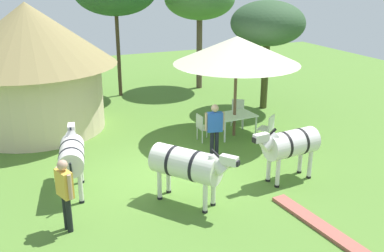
{
  "coord_description": "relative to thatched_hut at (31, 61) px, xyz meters",
  "views": [
    {
      "loc": [
        -3.71,
        -10.57,
        5.31
      ],
      "look_at": [
        1.1,
        0.63,
        1.0
      ],
      "focal_mm": 41.49,
      "sensor_mm": 36.0,
      "label": 1
    }
  ],
  "objects": [
    {
      "name": "patio_chair_west_end",
      "position": [
        4.81,
        -3.37,
        -1.89
      ],
      "size": [
        0.44,
        0.46,
        0.9
      ],
      "rotation": [
        0.0,
        0.0,
        -1.53
      ],
      "color": "silver",
      "rests_on": "ground_plane"
    },
    {
      "name": "zebra_nearest_camera",
      "position": [
        0.38,
        -5.32,
        -1.4
      ],
      "size": [
        0.85,
        2.12,
        1.56
      ],
      "rotation": [
        0.0,
        0.0,
        6.1
      ],
      "color": "silver",
      "rests_on": "ground_plane"
    },
    {
      "name": "acacia_tree_far_lawn",
      "position": [
        8.64,
        -0.96,
        0.93
      ],
      "size": [
        2.86,
        2.86,
        4.24
      ],
      "color": "#414420",
      "rests_on": "ground_plane"
    },
    {
      "name": "patio_dining_table",
      "position": [
        6.01,
        -3.33,
        -1.76
      ],
      "size": [
        1.38,
        1.0,
        0.74
      ],
      "rotation": [
        0.0,
        0.0,
        0.06
      ],
      "color": "silver",
      "rests_on": "ground_plane"
    },
    {
      "name": "guest_beside_umbrella",
      "position": [
        4.58,
        -4.72,
        -1.43
      ],
      "size": [
        0.58,
        0.29,
        1.64
      ],
      "rotation": [
        0.0,
        0.0,
        6.07
      ],
      "color": "black",
      "rests_on": "ground_plane"
    },
    {
      "name": "shade_umbrella",
      "position": [
        6.01,
        -3.33,
        0.48
      ],
      "size": [
        4.08,
        4.08,
        3.34
      ],
      "color": "brown",
      "rests_on": "ground_plane"
    },
    {
      "name": "standing_watcher",
      "position": [
        -0.03,
        -7.04,
        -1.43
      ],
      "size": [
        0.34,
        0.56,
        1.65
      ],
      "rotation": [
        0.0,
        0.0,
        -1.24
      ],
      "color": "black",
      "rests_on": "ground_plane"
    },
    {
      "name": "patio_chair_near_lawn",
      "position": [
        6.72,
        -4.3,
        -1.89
      ],
      "size": [
        0.6,
        0.6,
        0.9
      ],
      "rotation": [
        0.0,
        0.0,
        0.63
      ],
      "color": "silver",
      "rests_on": "ground_plane"
    },
    {
      "name": "patio_chair_near_hut",
      "position": [
        6.68,
        -2.33,
        -1.89
      ],
      "size": [
        0.6,
        0.59,
        0.9
      ],
      "rotation": [
        0.0,
        0.0,
        -3.74
      ],
      "color": "silver",
      "rests_on": "ground_plane"
    },
    {
      "name": "ground_plane",
      "position": [
        2.85,
        -5.13,
        -2.42
      ],
      "size": [
        36.0,
        36.0,
        0.0
      ],
      "primitive_type": "plane",
      "color": "#537D30"
    },
    {
      "name": "zebra_by_umbrella",
      "position": [
        2.8,
        -6.95,
        -1.42
      ],
      "size": [
        1.63,
        2.01,
        1.53
      ],
      "rotation": [
        0.0,
        0.0,
        3.78
      ],
      "color": "silver",
      "rests_on": "ground_plane"
    },
    {
      "name": "thatched_hut",
      "position": [
        0.0,
        0.0,
        0.0
      ],
      "size": [
        5.74,
        5.74,
        4.34
      ],
      "rotation": [
        0.0,
        0.0,
        3.49
      ],
      "color": "beige",
      "rests_on": "ground_plane"
    },
    {
      "name": "brick_patio_kerb",
      "position": [
        5.02,
        -9.05,
        -2.38
      ],
      "size": [
        0.6,
        2.82,
        0.08
      ],
      "primitive_type": "cube",
      "rotation": [
        0.0,
        0.0,
        1.66
      ],
      "color": "#A3564A",
      "rests_on": "ground_plane"
    },
    {
      "name": "zebra_toward_hut",
      "position": [
        5.7,
        -6.88,
        -1.39
      ],
      "size": [
        2.11,
        0.82,
        1.56
      ],
      "rotation": [
        0.0,
        0.0,
        1.67
      ],
      "color": "silver",
      "rests_on": "ground_plane"
    }
  ]
}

